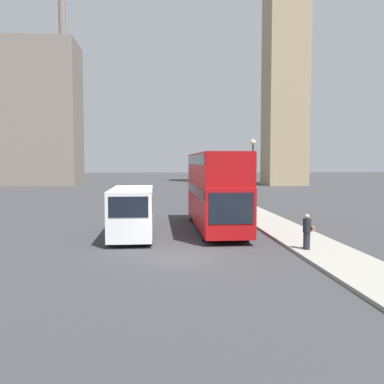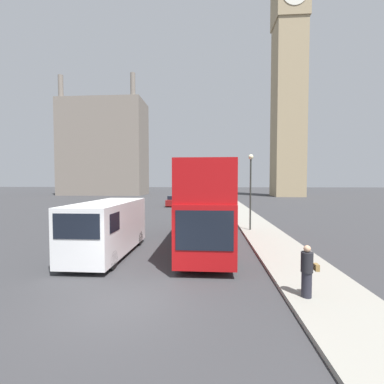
{
  "view_description": "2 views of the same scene",
  "coord_description": "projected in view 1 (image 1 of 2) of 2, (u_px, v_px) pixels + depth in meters",
  "views": [
    {
      "loc": [
        -1.02,
        -17.9,
        4.0
      ],
      "look_at": [
        1.13,
        7.69,
        2.21
      ],
      "focal_mm": 40.0,
      "sensor_mm": 36.0,
      "label": 1
    },
    {
      "loc": [
        2.67,
        -7.52,
        3.64
      ],
      "look_at": [
        1.22,
        14.06,
        2.73
      ],
      "focal_mm": 24.0,
      "sensor_mm": 36.0,
      "label": 2
    }
  ],
  "objects": [
    {
      "name": "red_double_decker_bus",
      "position": [
        216.0,
        187.0,
        25.31
      ],
      "size": [
        2.47,
        10.71,
        4.52
      ],
      "color": "#A80F11",
      "rests_on": "ground_plane"
    },
    {
      "name": "building_block_distant",
      "position": [
        16.0,
        114.0,
        74.85
      ],
      "size": [
        21.79,
        10.21,
        30.35
      ],
      "color": "slate",
      "rests_on": "ground_plane"
    },
    {
      "name": "sidewalk_strip",
      "position": [
        326.0,
        252.0,
        18.69
      ],
      "size": [
        2.77,
        120.0,
        0.15
      ],
      "color": "gray",
      "rests_on": "ground_plane"
    },
    {
      "name": "clock_tower",
      "position": [
        286.0,
        7.0,
        73.39
      ],
      "size": [
        7.34,
        7.51,
        59.65
      ],
      "color": "tan",
      "rests_on": "ground_plane"
    },
    {
      "name": "ground_plane",
      "position": [
        181.0,
        256.0,
        18.16
      ],
      "size": [
        300.0,
        300.0,
        0.0
      ],
      "primitive_type": "plane",
      "color": "#333335"
    },
    {
      "name": "white_van",
      "position": [
        132.0,
        212.0,
        22.43
      ],
      "size": [
        2.17,
        6.04,
        2.63
      ],
      "color": "white",
      "rests_on": "ground_plane"
    },
    {
      "name": "parked_sedan",
      "position": [
        142.0,
        192.0,
        47.46
      ],
      "size": [
        1.71,
        4.25,
        1.52
      ],
      "color": "maroon",
      "rests_on": "ground_plane"
    },
    {
      "name": "pedestrian",
      "position": [
        307.0,
        232.0,
        18.86
      ],
      "size": [
        0.51,
        0.35,
        1.57
      ],
      "color": "#23232D",
      "rests_on": "sidewalk_strip"
    },
    {
      "name": "street_lamp",
      "position": [
        253.0,
        166.0,
        29.37
      ],
      "size": [
        0.36,
        0.36,
        5.41
      ],
      "color": "#2D332D",
      "rests_on": "sidewalk_strip"
    }
  ]
}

